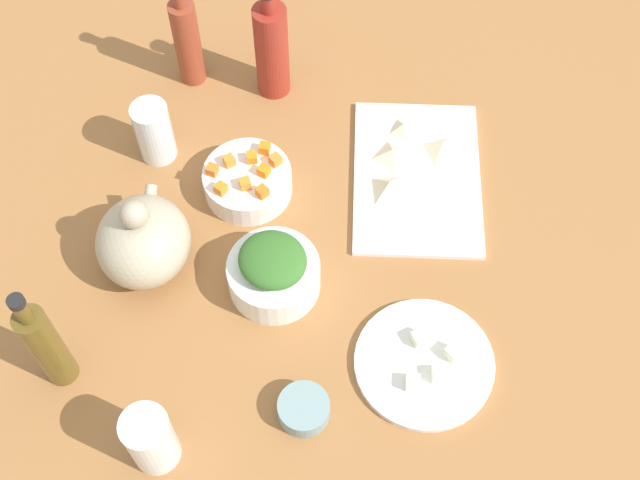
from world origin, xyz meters
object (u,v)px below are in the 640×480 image
Objects in this scene: bottle_0 at (272,49)px; bottle_1 at (187,40)px; cutting_board at (417,177)px; drinking_glass_1 at (151,439)px; bottle_2 at (46,345)px; bowl_small_side at (306,409)px; plate_tofu at (424,363)px; bowl_carrots at (248,182)px; bowl_greens at (274,276)px; drinking_glass_0 at (154,132)px; teapot at (143,241)px.

bottle_1 is (1.31, 15.90, -0.67)cm from bottle_0.
cutting_board is 65.31cm from drinking_glass_1.
bottle_2 reaches higher than bottle_1.
bowl_small_side is at bearing 161.08° from cutting_board.
plate_tofu is 44.49cm from bowl_carrots.
plate_tofu is at bearing -151.19° from bottle_0.
bottle_1 is at bearing 29.03° from bowl_carrots.
drinking_glass_1 reaches higher than bowl_carrots.
bowl_greens is 0.98× the size of bowl_carrots.
drinking_glass_0 is at bearing 87.90° from cutting_board.
drinking_glass_0 is at bearing 170.05° from bottle_1.
drinking_glass_1 reaches higher than plate_tofu.
bottle_0 is 1.97× the size of drinking_glass_1.
bottle_1 is 0.95× the size of bottle_2.
bottle_0 is at bearing -22.47° from teapot.
bottle_0 is at bearing 55.70° from cutting_board.
bottle_0 is 2.01× the size of drinking_glass_0.
bottle_0 reaches higher than bowl_small_side.
bottle_1 is 19.35cm from drinking_glass_0.
bottle_1 is 1.90× the size of drinking_glass_1.
bowl_greens is at bearing -25.55° from drinking_glass_1.
bowl_carrots is at bearing -111.12° from drinking_glass_0.
bottle_0 is (64.50, 12.47, 8.82)cm from bowl_small_side.
drinking_glass_0 is at bearing 33.90° from bowl_small_side.
bottle_1 is (44.06, 20.97, 6.78)cm from bowl_greens.
drinking_glass_0 is at bearing 52.75° from plate_tofu.
bottle_2 is 2.00× the size of drinking_glass_1.
bottle_2 is at bearing 127.73° from cutting_board.
cutting_board is 30.31cm from bowl_carrots.
plate_tofu is at bearing -127.25° from drinking_glass_0.
teapot is at bearing -24.70° from bottle_2.
bowl_carrots is 1.24× the size of drinking_glass_1.
bowl_carrots is at bearing -33.46° from bottle_2.
bottle_2 reaches higher than drinking_glass_0.
bottle_1 is 1.93× the size of drinking_glass_0.
bottle_0 is at bearing -23.25° from bottle_2.
plate_tofu is 1.80× the size of drinking_glass_0.
cutting_board is 49.64cm from teapot.
teapot is 23.54cm from bottle_2.
bottle_0 is at bearing -7.20° from drinking_glass_1.
bowl_small_side is 56.93cm from drinking_glass_0.
bottle_2 is at bearing 155.30° from teapot.
bowl_small_side is at bearing 118.32° from plate_tofu.
bowl_greens is (12.19, 25.15, 2.55)cm from plate_tofu.
bottle_0 reaches higher than teapot.
bowl_greens is at bearing 64.14° from plate_tofu.
bottle_2 is at bearing 120.41° from bowl_greens.
bowl_greens is at bearing 18.81° from bowl_small_side.
plate_tofu is 2.77× the size of bowl_small_side.
bowl_carrots is 0.63× the size of bottle_0.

